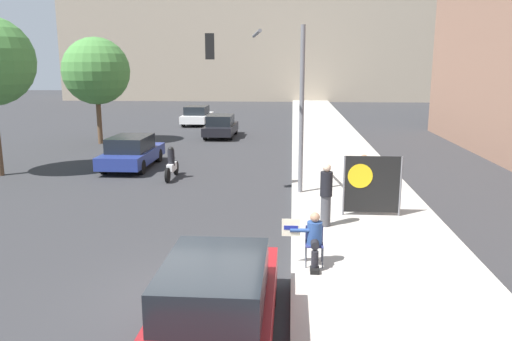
# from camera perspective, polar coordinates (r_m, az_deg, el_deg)

# --- Properties ---
(ground_plane) EXTENTS (160.00, 160.00, 0.00)m
(ground_plane) POSITION_cam_1_polar(r_m,az_deg,el_deg) (10.39, -6.85, -14.56)
(ground_plane) COLOR #303033
(sidewalk_curb) EXTENTS (4.39, 90.00, 0.18)m
(sidewalk_curb) POSITION_cam_1_polar(r_m,az_deg,el_deg) (24.64, 9.25, 1.25)
(sidewalk_curb) COLOR #B7B2A8
(sidewalk_curb) RESTS_ON ground_plane
(building_backdrop_far) EXTENTS (52.00, 12.00, 24.62)m
(building_backdrop_far) POSITION_cam_1_polar(r_m,az_deg,el_deg) (69.86, 1.02, 18.36)
(building_backdrop_far) COLOR gray
(building_backdrop_far) RESTS_ON ground_plane
(seated_protester) EXTENTS (0.94, 0.77, 1.23)m
(seated_protester) POSITION_cam_1_polar(r_m,az_deg,el_deg) (11.32, 6.60, -7.64)
(seated_protester) COLOR #474C56
(seated_protester) RESTS_ON sidewalk_curb
(jogger_on_sidewalk) EXTENTS (0.34, 0.34, 1.79)m
(jogger_on_sidewalk) POSITION_cam_1_polar(r_m,az_deg,el_deg) (14.03, 8.01, -2.72)
(jogger_on_sidewalk) COLOR #424247
(jogger_on_sidewalk) RESTS_ON sidewalk_curb
(pedestrian_behind) EXTENTS (0.34, 0.34, 1.71)m
(pedestrian_behind) POSITION_cam_1_polar(r_m,az_deg,el_deg) (16.07, 12.14, -1.15)
(pedestrian_behind) COLOR #756651
(pedestrian_behind) RESTS_ON sidewalk_curb
(protest_banner) EXTENTS (1.73, 0.06, 1.82)m
(protest_banner) POSITION_cam_1_polar(r_m,az_deg,el_deg) (15.23, 13.08, -1.56)
(protest_banner) COLOR slate
(protest_banner) RESTS_ON sidewalk_curb
(traffic_light_pole) EXTENTS (3.34, 3.10, 5.76)m
(traffic_light_pole) POSITION_cam_1_polar(r_m,az_deg,el_deg) (17.17, 1.36, 10.19)
(traffic_light_pole) COLOR slate
(traffic_light_pole) RESTS_ON sidewalk_curb
(parked_car_curbside) EXTENTS (1.89, 4.70, 1.54)m
(parked_car_curbside) POSITION_cam_1_polar(r_m,az_deg,el_deg) (8.55, -4.59, -14.96)
(parked_car_curbside) COLOR maroon
(parked_car_curbside) RESTS_ON ground_plane
(car_on_road_nearest) EXTENTS (1.89, 4.52, 1.47)m
(car_on_road_nearest) POSITION_cam_1_polar(r_m,az_deg,el_deg) (23.38, -14.02, 2.07)
(car_on_road_nearest) COLOR navy
(car_on_road_nearest) RESTS_ON ground_plane
(car_on_road_midblock) EXTENTS (1.82, 4.32, 1.45)m
(car_on_road_midblock) POSITION_cam_1_polar(r_m,az_deg,el_deg) (32.46, -4.05, 5.09)
(car_on_road_midblock) COLOR black
(car_on_road_midblock) RESTS_ON ground_plane
(car_on_road_distant) EXTENTS (1.88, 4.47, 1.47)m
(car_on_road_distant) POSITION_cam_1_polar(r_m,az_deg,el_deg) (39.41, -6.74, 6.28)
(car_on_road_distant) COLOR white
(car_on_road_distant) RESTS_ON ground_plane
(motorcycle_on_road) EXTENTS (0.28, 2.07, 1.35)m
(motorcycle_on_road) POSITION_cam_1_polar(r_m,az_deg,el_deg) (20.85, -9.62, 0.62)
(motorcycle_on_road) COLOR white
(motorcycle_on_road) RESTS_ON ground_plane
(street_tree_midblock) EXTENTS (3.87, 3.87, 6.19)m
(street_tree_midblock) POSITION_cam_1_polar(r_m,az_deg,el_deg) (30.90, -17.81, 10.76)
(street_tree_midblock) COLOR brown
(street_tree_midblock) RESTS_ON ground_plane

